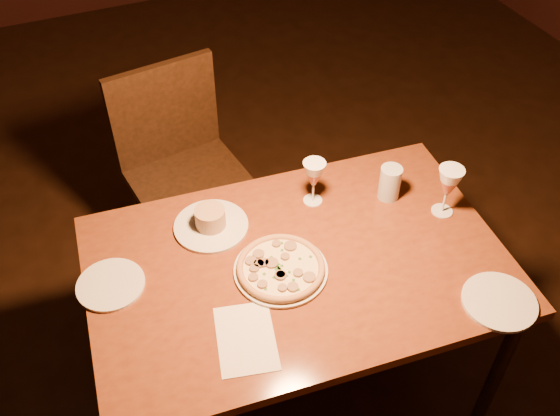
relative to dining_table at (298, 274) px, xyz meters
name	(u,v)px	position (x,y,z in m)	size (l,w,h in m)	color
dining_table	(298,274)	(0.00, 0.00, 0.00)	(1.35, 0.94, 0.69)	brown
chair_far	(183,167)	(-0.15, 0.78, -0.11)	(0.50, 0.50, 0.92)	black
pizza_plate	(281,268)	(-0.06, -0.02, 0.08)	(0.29, 0.29, 0.03)	silver
ramekin_saucer	(211,222)	(-0.20, 0.25, 0.09)	(0.24, 0.24, 0.08)	silver
wine_glass_far	(314,182)	(0.16, 0.23, 0.14)	(0.08, 0.08, 0.17)	#BF654F
wine_glass_right	(447,191)	(0.54, 0.01, 0.15)	(0.08, 0.08, 0.18)	#BF654F
water_tumbler	(390,183)	(0.41, 0.15, 0.12)	(0.07, 0.07, 0.12)	#B4BDC5
side_plate_left	(111,285)	(-0.55, 0.13, 0.07)	(0.20, 0.20, 0.01)	silver
side_plate_near	(499,302)	(0.47, -0.38, 0.07)	(0.22, 0.22, 0.01)	silver
menu_card	(246,338)	(-0.25, -0.20, 0.06)	(0.16, 0.23, 0.00)	silver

